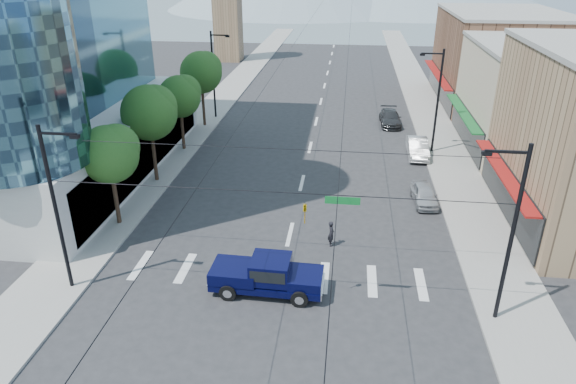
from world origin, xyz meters
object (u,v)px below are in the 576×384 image
pickup_truck (266,274)px  parked_car_near (424,194)px  parked_car_mid (417,148)px  parked_car_far (390,118)px  pedestrian (331,233)px

pickup_truck → parked_car_near: bearing=52.7°
parked_car_near → parked_car_mid: size_ratio=0.83×
parked_car_mid → parked_car_far: 9.02m
parked_car_mid → parked_car_far: size_ratio=0.96×
parked_car_near → pedestrian: bearing=-137.4°
parked_car_near → parked_car_far: bearing=90.2°
parked_car_far → pedestrian: bearing=-103.2°
pedestrian → parked_car_near: (6.27, 6.59, -0.14)m
parked_car_near → parked_car_mid: (0.51, 9.34, 0.11)m
pedestrian → parked_car_far: pedestrian is taller
pickup_truck → pedestrian: (3.13, 5.08, -0.24)m
pedestrian → parked_car_mid: pedestrian is taller
parked_car_near → parked_car_far: size_ratio=0.79×
pickup_truck → pedestrian: size_ratio=3.71×
parked_car_far → pickup_truck: bearing=-107.1°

